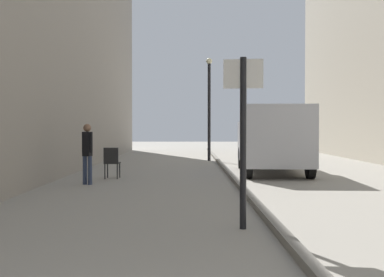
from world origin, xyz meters
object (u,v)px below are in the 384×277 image
at_px(street_sign_post, 243,127).
at_px(cafe_chair_near_window, 112,161).
at_px(delivery_van, 272,137).
at_px(lamp_post, 209,102).
at_px(pedestrian_main_foreground, 87,150).

xyz_separation_m(street_sign_post, cafe_chair_near_window, (-3.14, 7.30, -1.00)).
height_order(delivery_van, street_sign_post, street_sign_post).
relative_size(street_sign_post, cafe_chair_near_window, 2.77).
bearing_deg(lamp_post, street_sign_post, -90.43).
xyz_separation_m(pedestrian_main_foreground, cafe_chair_near_window, (0.42, 1.51, -0.40)).
height_order(street_sign_post, lamp_post, lamp_post).
bearing_deg(lamp_post, pedestrian_main_foreground, -111.16).
distance_m(lamp_post, cafe_chair_near_window, 8.90).
relative_size(delivery_van, street_sign_post, 2.03).
distance_m(street_sign_post, cafe_chair_near_window, 8.01).
xyz_separation_m(street_sign_post, lamp_post, (0.12, 15.29, 1.18)).
relative_size(delivery_van, lamp_post, 1.11).
bearing_deg(lamp_post, delivery_van, -73.33).
relative_size(pedestrian_main_foreground, lamp_post, 0.34).
height_order(pedestrian_main_foreground, delivery_van, delivery_van).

